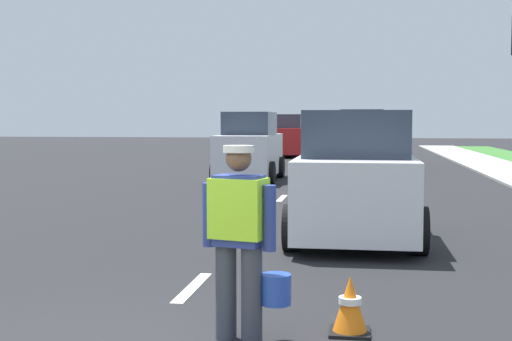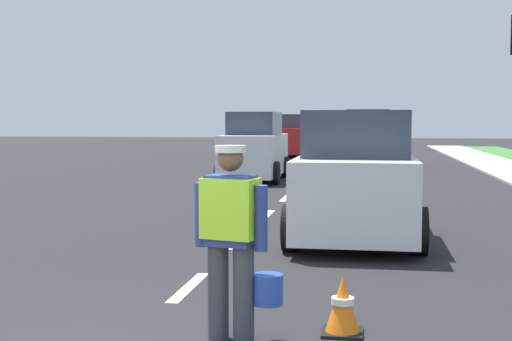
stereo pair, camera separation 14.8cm
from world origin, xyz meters
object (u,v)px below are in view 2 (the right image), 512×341
(car_outgoing_ahead, at_px, (356,180))
(car_oncoming_second, at_px, (254,149))
(road_worker, at_px, (234,233))
(traffic_cone_near, at_px, (343,306))
(car_outgoing_far, at_px, (367,141))
(car_oncoming_third, at_px, (294,137))

(car_outgoing_ahead, relative_size, car_oncoming_second, 0.94)
(car_outgoing_ahead, bearing_deg, car_oncoming_second, 107.91)
(road_worker, bearing_deg, traffic_cone_near, 19.73)
(car_outgoing_ahead, bearing_deg, traffic_cone_near, -90.15)
(road_worker, xyz_separation_m, car_outgoing_far, (1.04, 21.37, 0.13))
(road_worker, relative_size, car_oncoming_third, 0.40)
(car_oncoming_third, relative_size, car_oncoming_second, 1.02)
(car_outgoing_far, height_order, car_oncoming_second, car_outgoing_far)
(car_outgoing_far, bearing_deg, road_worker, -92.80)
(car_oncoming_third, bearing_deg, car_oncoming_second, -88.78)
(car_outgoing_ahead, distance_m, car_oncoming_second, 10.87)
(traffic_cone_near, bearing_deg, car_oncoming_second, 102.29)
(car_outgoing_ahead, bearing_deg, road_worker, -99.95)
(car_outgoing_ahead, height_order, car_oncoming_third, car_oncoming_third)
(traffic_cone_near, relative_size, car_oncoming_third, 0.13)
(traffic_cone_near, distance_m, car_outgoing_far, 21.05)
(car_oncoming_third, bearing_deg, traffic_cone_near, -82.99)
(car_outgoing_ahead, xyz_separation_m, car_oncoming_third, (-3.65, 24.60, 0.07))
(car_outgoing_far, bearing_deg, car_oncoming_third, 113.89)
(traffic_cone_near, distance_m, car_oncoming_second, 15.65)
(road_worker, distance_m, car_outgoing_ahead, 5.35)
(car_oncoming_second, bearing_deg, car_outgoing_ahead, -72.09)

